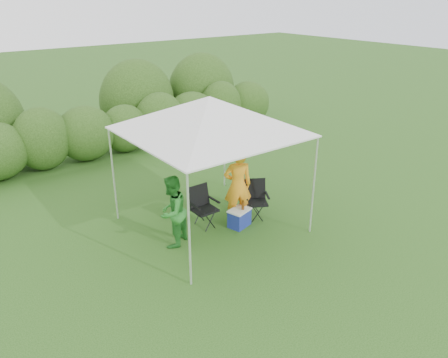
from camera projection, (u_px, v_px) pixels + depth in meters
ground at (225, 234)px, 9.16m from camera, size 70.00×70.00×0.00m
hedge at (111, 129)px, 13.32m from camera, size 12.85×1.53×1.80m
canopy at (210, 115)px, 8.56m from camera, size 3.10×3.10×2.83m
chair_right at (256, 196)px, 9.73m from camera, size 0.66×0.65×0.86m
chair_left at (202, 204)px, 9.34m from camera, size 0.56×0.50×0.89m
man at (238, 185)px, 9.38m from camera, size 0.73×0.62×1.70m
woman at (172, 212)px, 8.51m from camera, size 0.90×0.84×1.47m
cooler at (239, 218)px, 9.41m from camera, size 0.55×0.46×0.40m
bottle at (243, 205)px, 9.29m from camera, size 0.06×0.06×0.22m
lawn_toy at (251, 147)px, 13.85m from camera, size 0.57×0.47×0.28m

